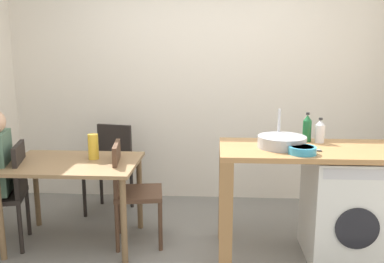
{
  "coord_description": "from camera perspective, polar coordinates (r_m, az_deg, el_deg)",
  "views": [
    {
      "loc": [
        0.18,
        -2.76,
        1.67
      ],
      "look_at": [
        -0.01,
        0.45,
        1.03
      ],
      "focal_mm": 37.84,
      "sensor_mm": 36.0,
      "label": 1
    }
  ],
  "objects": [
    {
      "name": "bottle_tall_green",
      "position": [
        3.51,
        15.91,
        0.42
      ],
      "size": [
        0.07,
        0.07,
        0.25
      ],
      "color": "#19592D",
      "rests_on": "kitchen_counter"
    },
    {
      "name": "chair_spare_by_wall",
      "position": [
        4.34,
        -11.37,
        -4.41
      ],
      "size": [
        0.47,
        0.47,
        0.9
      ],
      "rotation": [
        0.0,
        0.0,
        2.94
      ],
      "color": "black",
      "rests_on": "ground_plane"
    },
    {
      "name": "sink_basin",
      "position": [
        3.26,
        12.55,
        -1.42
      ],
      "size": [
        0.38,
        0.38,
        0.09
      ],
      "primitive_type": "cylinder",
      "color": "#9EA0A5",
      "rests_on": "kitchen_counter"
    },
    {
      "name": "chair_opposite",
      "position": [
        3.57,
        -8.72,
        -7.77
      ],
      "size": [
        0.46,
        0.46,
        0.9
      ],
      "rotation": [
        0.0,
        0.0,
        -1.42
      ],
      "color": "#4C3323",
      "rests_on": "ground_plane"
    },
    {
      "name": "washing_machine",
      "position": [
        3.53,
        20.74,
        -9.97
      ],
      "size": [
        0.6,
        0.61,
        0.86
      ],
      "color": "silver",
      "rests_on": "ground_plane"
    },
    {
      "name": "dining_table",
      "position": [
        3.63,
        -16.33,
        -5.57
      ],
      "size": [
        1.1,
        0.76,
        0.74
      ],
      "color": "olive",
      "rests_on": "ground_plane"
    },
    {
      "name": "scissors",
      "position": [
        3.22,
        16.53,
        -2.55
      ],
      "size": [
        0.15,
        0.06,
        0.01
      ],
      "color": "#B2B2B7",
      "rests_on": "kitchen_counter"
    },
    {
      "name": "tap",
      "position": [
        3.42,
        12.15,
        0.81
      ],
      "size": [
        0.02,
        0.02,
        0.28
      ],
      "primitive_type": "cylinder",
      "color": "#B2B2B7",
      "rests_on": "kitchen_counter"
    },
    {
      "name": "vase",
      "position": [
        3.62,
        -13.74,
        -2.07
      ],
      "size": [
        0.09,
        0.09,
        0.22
      ],
      "primitive_type": "cylinder",
      "color": "gold",
      "rests_on": "dining_table"
    },
    {
      "name": "wall_back",
      "position": [
        4.52,
        1.2,
        7.31
      ],
      "size": [
        4.6,
        0.1,
        2.7
      ],
      "primitive_type": "cube",
      "color": "silver",
      "rests_on": "ground_plane"
    },
    {
      "name": "bottle_squat_brown",
      "position": [
        3.5,
        17.59,
        0.01
      ],
      "size": [
        0.08,
        0.08,
        0.21
      ],
      "color": "silver",
      "rests_on": "kitchen_counter"
    },
    {
      "name": "chair_person_seat",
      "position": [
        3.82,
        -24.46,
        -7.44
      ],
      "size": [
        0.49,
        0.49,
        0.9
      ],
      "rotation": [
        0.0,
        0.0,
        1.85
      ],
      "color": "black",
      "rests_on": "ground_plane"
    },
    {
      "name": "mixing_bowl",
      "position": [
        3.1,
        15.29,
        -2.49
      ],
      "size": [
        0.21,
        0.21,
        0.06
      ],
      "color": "teal",
      "rests_on": "kitchen_counter"
    },
    {
      "name": "kitchen_counter",
      "position": [
        3.32,
        13.28,
        -4.85
      ],
      "size": [
        1.5,
        0.68,
        0.92
      ],
      "color": "#9E7042",
      "rests_on": "ground_plane"
    }
  ]
}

